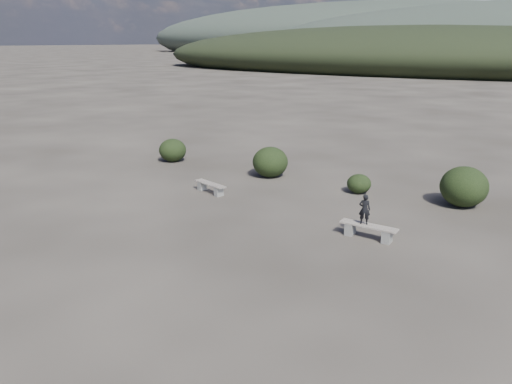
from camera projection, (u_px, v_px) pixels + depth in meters
The scene contains 8 objects.
ground at pixel (178, 259), 13.81m from camera, with size 1200.00×1200.00×0.00m, color #2E2924.
bench_left at pixel (210, 187), 19.71m from camera, with size 1.66×0.72×0.41m.
bench_right at pixel (368, 230), 15.16m from camera, with size 1.77×0.38×0.44m.
seated_person at pixel (365, 209), 15.05m from camera, with size 0.35×0.23×0.95m, color black.
shrub_b at pixel (270, 162), 21.98m from camera, with size 1.56×1.56×1.34m, color black.
shrub_c at pixel (359, 184), 19.70m from camera, with size 0.95×0.95×0.76m, color black.
shrub_d at pixel (464, 187), 18.02m from camera, with size 1.68×1.68×1.47m, color black.
shrub_f at pixel (173, 150), 24.83m from camera, with size 1.34×1.34×1.14m, color black.
Camera 1 is at (8.81, -9.36, 5.79)m, focal length 35.00 mm.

